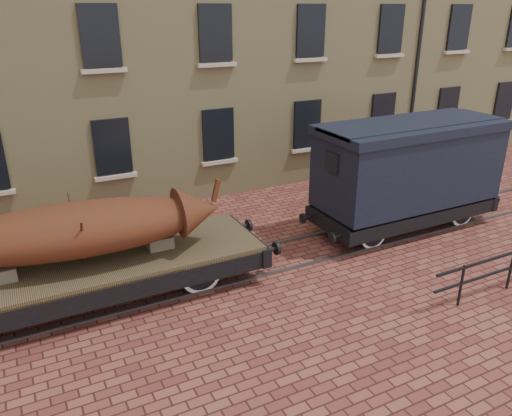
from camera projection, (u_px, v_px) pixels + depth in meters
name	position (u px, v px, depth m)	size (l,w,h in m)	color
ground	(259.00, 262.00, 12.96)	(90.00, 90.00, 0.00)	maroon
rail_track	(259.00, 261.00, 12.95)	(30.00, 1.52, 0.06)	#59595E
flatcar_wagon	(87.00, 270.00, 10.88)	(8.69, 2.36, 1.31)	brown
iron_boat	(78.00, 229.00, 10.47)	(6.33, 2.19, 1.53)	#5C230D
goods_van	(409.00, 163.00, 14.22)	(6.19, 2.26, 3.20)	black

